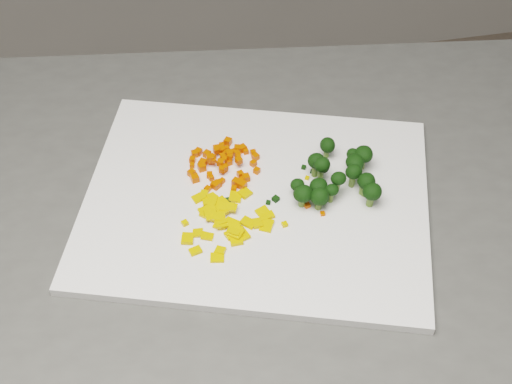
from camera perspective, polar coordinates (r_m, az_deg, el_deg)
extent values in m
cube|color=white|center=(0.84, 0.00, -0.71)|extent=(0.48, 0.42, 0.01)
cube|color=#E14002|center=(0.88, -3.94, 3.05)|extent=(0.01, 0.01, 0.01)
cube|color=#E14002|center=(0.88, -3.19, 3.34)|extent=(0.01, 0.01, 0.01)
cube|color=#E14002|center=(0.87, -5.13, 2.13)|extent=(0.01, 0.01, 0.01)
cube|color=#E14002|center=(0.88, -5.10, 2.60)|extent=(0.01, 0.01, 0.01)
cube|color=#E14002|center=(0.88, -0.03, 2.84)|extent=(0.01, 0.01, 0.01)
cube|color=#E14002|center=(0.86, -2.63, 1.87)|extent=(0.01, 0.01, 0.01)
cube|color=#E14002|center=(0.89, -0.82, 3.26)|extent=(0.01, 0.01, 0.01)
cube|color=#E14002|center=(0.87, -0.22, 2.30)|extent=(0.01, 0.01, 0.01)
cube|color=#E14002|center=(0.86, 0.06, 1.72)|extent=(0.01, 0.01, 0.01)
cube|color=#E14002|center=(0.87, -2.22, 2.42)|extent=(0.01, 0.01, 0.01)
cube|color=#E14002|center=(0.86, -3.74, 1.37)|extent=(0.01, 0.01, 0.01)
cube|color=#E14002|center=(0.85, -3.41, 0.56)|extent=(0.01, 0.01, 0.01)
cube|color=#E14002|center=(0.85, -3.24, 0.53)|extent=(0.01, 0.01, 0.01)
cube|color=#E14002|center=(0.88, -1.45, 2.87)|extent=(0.01, 0.01, 0.01)
cube|color=#E14002|center=(0.85, -2.72, 0.91)|extent=(0.01, 0.01, 0.01)
cube|color=#E14002|center=(0.89, -2.70, 3.40)|extent=(0.01, 0.01, 0.01)
cube|color=#E14002|center=(0.88, -0.22, 3.16)|extent=(0.01, 0.01, 0.01)
cube|color=#E14002|center=(0.87, -2.49, 2.07)|extent=(0.01, 0.01, 0.01)
cube|color=#E14002|center=(0.89, -4.85, 3.17)|extent=(0.01, 0.01, 0.01)
cube|color=#E14002|center=(0.86, -2.74, 1.82)|extent=(0.01, 0.01, 0.01)
cube|color=#E14002|center=(0.88, -2.61, 2.77)|extent=(0.01, 0.01, 0.01)
cube|color=#E14002|center=(0.89, -2.94, 3.37)|extent=(0.01, 0.01, 0.01)
cube|color=#E14002|center=(0.89, -4.92, 3.07)|extent=(0.01, 0.01, 0.01)
cube|color=#E14002|center=(0.87, -3.69, 2.72)|extent=(0.01, 0.01, 0.01)
cube|color=#E14002|center=(0.88, -3.60, 2.55)|extent=(0.01, 0.01, 0.01)
cube|color=#E14002|center=(0.89, -4.63, 3.23)|extent=(0.01, 0.01, 0.01)
cube|color=#E14002|center=(0.89, -1.19, 3.50)|extent=(0.01, 0.01, 0.01)
cube|color=#E14002|center=(0.89, -3.13, 3.44)|extent=(0.01, 0.01, 0.01)
cube|color=#E14002|center=(0.89, -1.77, 3.24)|extent=(0.01, 0.01, 0.01)
cube|color=#E14002|center=(0.87, -2.13, 3.08)|extent=(0.01, 0.01, 0.01)
cube|color=#E14002|center=(0.88, -3.78, 2.74)|extent=(0.01, 0.01, 0.01)
cube|color=#E14002|center=(0.87, -3.40, 2.53)|extent=(0.01, 0.01, 0.01)
cube|color=#E14002|center=(0.86, -1.27, 1.44)|extent=(0.01, 0.01, 0.01)
cube|color=#E14002|center=(0.85, -4.91, 1.10)|extent=(0.01, 0.01, 0.01)
cube|color=#E14002|center=(0.85, -0.81, 1.15)|extent=(0.01, 0.01, 0.01)
cube|color=#E14002|center=(0.85, -1.59, 0.79)|extent=(0.01, 0.01, 0.01)
cube|color=#E14002|center=(0.90, -2.75, 3.77)|extent=(0.01, 0.01, 0.01)
cube|color=#E14002|center=(0.89, -2.37, 3.45)|extent=(0.01, 0.01, 0.01)
cube|color=#E14002|center=(0.89, -1.50, 3.50)|extent=(0.01, 0.01, 0.01)
cube|color=#E14002|center=(0.84, -1.79, 0.26)|extent=(0.01, 0.01, 0.01)
cube|color=#E14002|center=(0.89, -1.09, 3.51)|extent=(0.01, 0.01, 0.01)
cube|color=#E14002|center=(0.87, -2.10, 2.86)|extent=(0.01, 0.01, 0.01)
cube|color=#E14002|center=(0.87, -4.36, 2.00)|extent=(0.01, 0.01, 0.01)
cube|color=#E14002|center=(0.88, -1.52, 3.06)|extent=(0.01, 0.01, 0.01)
cube|color=#E14002|center=(0.87, -2.69, 2.86)|extent=(0.01, 0.01, 0.01)
cube|color=#E14002|center=(0.87, -2.53, 2.64)|extent=(0.01, 0.01, 0.01)
cube|color=#E14002|center=(0.88, -2.37, 3.12)|extent=(0.01, 0.01, 0.01)
cube|color=#E14002|center=(0.87, -2.86, 2.45)|extent=(0.01, 0.01, 0.01)
cube|color=#E14002|center=(0.86, -5.17, 1.52)|extent=(0.01, 0.01, 0.01)
cube|color=#E14002|center=(0.90, -2.27, 4.06)|extent=(0.01, 0.01, 0.01)
cube|color=#E14002|center=(0.86, -3.62, 1.14)|extent=(0.01, 0.01, 0.01)
cube|color=#E14002|center=(0.85, -1.08, 0.98)|extent=(0.01, 0.01, 0.01)
cube|color=#E14002|center=(0.86, -1.39, 2.54)|extent=(0.01, 0.01, 0.01)
cube|color=#E14002|center=(0.84, -1.10, 0.56)|extent=(0.01, 0.01, 0.01)
cube|color=#E14002|center=(0.87, -4.28, 2.34)|extent=(0.01, 0.01, 0.01)
cube|color=#E14002|center=(0.89, -1.65, 3.32)|extent=(0.01, 0.01, 0.01)
cube|color=#E14002|center=(0.86, -2.56, 1.95)|extent=(0.01, 0.01, 0.01)
cube|color=#E14002|center=(0.88, -3.50, 2.80)|extent=(0.01, 0.01, 0.01)
cube|color=#E14002|center=(0.86, -2.82, 2.36)|extent=(0.01, 0.01, 0.01)
cube|color=#E14002|center=(0.85, -3.03, 0.71)|extent=(0.01, 0.01, 0.01)
cube|color=#EFAB0C|center=(0.83, -3.50, -0.53)|extent=(0.02, 0.02, 0.01)
cube|color=#EFAB0C|center=(0.80, -5.50, -3.72)|extent=(0.02, 0.02, 0.01)
cube|color=#EFAB0C|center=(0.80, -1.79, -2.96)|extent=(0.02, 0.02, 0.01)
cube|color=#EFAB0C|center=(0.82, 0.60, -1.68)|extent=(0.02, 0.02, 0.01)
cube|color=#EFAB0C|center=(0.78, -2.88, -4.71)|extent=(0.01, 0.01, 0.01)
cube|color=#EFAB0C|center=(0.80, -1.22, -3.25)|extent=(0.01, 0.02, 0.01)
cube|color=#EFAB0C|center=(0.80, -3.92, -3.54)|extent=(0.02, 0.02, 0.01)
cube|color=#EFAB0C|center=(0.82, -2.68, -1.41)|extent=(0.01, 0.02, 0.00)
cube|color=#EFAB0C|center=(0.84, -1.67, -0.41)|extent=(0.02, 0.02, 0.01)
cube|color=#EFAB0C|center=(0.81, -3.01, -2.02)|extent=(0.02, 0.02, 0.01)
cube|color=#EFAB0C|center=(0.84, -0.88, -0.10)|extent=(0.02, 0.02, 0.01)
cube|color=#EFAB0C|center=(0.79, -1.61, -3.82)|extent=(0.01, 0.02, 0.00)
cube|color=#EFAB0C|center=(0.78, -3.12, -5.27)|extent=(0.02, 0.01, 0.00)
cube|color=#EFAB0C|center=(0.79, -1.66, -3.25)|extent=(0.02, 0.02, 0.01)
cube|color=#EFAB0C|center=(0.84, -4.60, -0.45)|extent=(0.02, 0.02, 0.01)
cube|color=#EFAB0C|center=(0.82, -2.34, -1.23)|extent=(0.02, 0.01, 0.01)
cube|color=#EFAB0C|center=(0.82, -4.01, -1.46)|extent=(0.02, 0.02, 0.00)
cube|color=#EFAB0C|center=(0.80, -4.69, -3.27)|extent=(0.01, 0.01, 0.01)
cube|color=#EFAB0C|center=(0.80, -1.95, -2.50)|extent=(0.02, 0.02, 0.00)
cube|color=#EFAB0C|center=(0.82, -2.73, -1.54)|extent=(0.01, 0.01, 0.00)
cube|color=#EFAB0C|center=(0.81, -2.93, -2.52)|extent=(0.02, 0.02, 0.01)
cube|color=#EFAB0C|center=(0.80, -1.68, -3.06)|extent=(0.02, 0.02, 0.00)
cube|color=#EFAB0C|center=(0.82, -3.92, -1.77)|extent=(0.02, 0.02, 0.01)
cube|color=#EFAB0C|center=(0.83, -3.64, -0.70)|extent=(0.02, 0.02, 0.01)
cube|color=#EFAB0C|center=(0.81, -0.62, -2.47)|extent=(0.02, 0.02, 0.01)
cube|color=#EFAB0C|center=(0.82, 0.89, -1.94)|extent=(0.02, 0.01, 0.01)
cube|color=#EFAB0C|center=(0.81, 0.12, -2.51)|extent=(0.01, 0.01, 0.01)
cube|color=#EFAB0C|center=(0.81, -2.64, -2.57)|extent=(0.02, 0.02, 0.01)
cube|color=#EFAB0C|center=(0.81, 0.86, -2.70)|extent=(0.02, 0.02, 0.01)
cube|color=#EFAB0C|center=(0.80, -2.70, -2.55)|extent=(0.02, 0.01, 0.00)
cube|color=#EFAB0C|center=(0.79, -4.87, -4.70)|extent=(0.02, 0.01, 0.01)
cube|color=#EFAB0C|center=(0.81, -2.76, -2.27)|extent=(0.01, 0.02, 0.01)
cube|color=#EFAB0C|center=(0.83, -3.98, -0.73)|extent=(0.01, 0.01, 0.00)
cube|color=#EFAB0C|center=(0.80, -2.10, -3.46)|extent=(0.01, 0.01, 0.00)
cube|color=#EFAB0C|center=(0.83, -3.55, -0.52)|extent=(0.01, 0.02, 0.01)
cube|color=#EFAB0C|center=(0.82, -3.59, -1.44)|extent=(0.02, 0.02, 0.01)
cube|color=#EFAB0C|center=(0.83, -2.87, -0.85)|extent=(0.02, 0.02, 0.01)
cube|color=#EFAB0C|center=(0.84, -4.18, -0.15)|extent=(0.01, 0.01, 0.00)
cube|color=#EFAB0C|center=(0.80, -1.07, -3.44)|extent=(0.02, 0.02, 0.01)
cube|color=#EFAB0C|center=(0.82, -1.96, -1.22)|extent=(0.02, 0.02, 0.00)
cube|color=#EFAB0C|center=(0.81, -3.63, -1.85)|extent=(0.02, 0.02, 0.01)
cube|color=#EFAB0C|center=(0.81, 2.30, -2.60)|extent=(0.01, 0.01, 0.00)
cube|color=black|center=(0.87, 3.84, 1.99)|extent=(0.01, 0.01, 0.00)
cube|color=black|center=(0.87, 4.54, 1.65)|extent=(0.01, 0.01, 0.00)
cube|color=#E14002|center=(0.84, 5.79, -0.11)|extent=(0.01, 0.01, 0.00)
cube|color=#E14002|center=(0.83, 4.11, -1.07)|extent=(0.01, 0.01, 0.00)
cube|color=#E14002|center=(0.84, -3.89, 0.27)|extent=(0.01, 0.01, 0.00)
cube|color=#E14002|center=(0.80, -0.96, -3.28)|extent=(0.01, 0.01, 0.00)
cube|color=black|center=(0.83, -2.29, -0.65)|extent=(0.01, 0.01, 0.00)
cube|color=#EFAB0C|center=(0.81, -5.71, -2.48)|extent=(0.01, 0.01, 0.00)
cube|color=#EFAB0C|center=(0.86, -5.07, 1.47)|extent=(0.01, 0.01, 0.00)
cube|color=#EFAB0C|center=(0.86, 4.12, 1.14)|extent=(0.01, 0.01, 0.00)
cube|color=#EFAB0C|center=(0.84, 4.28, -0.47)|extent=(0.01, 0.01, 0.00)
cube|color=black|center=(0.83, 0.99, -0.84)|extent=(0.01, 0.01, 0.00)
cube|color=black|center=(0.83, -2.10, -0.69)|extent=(0.01, 0.01, 0.00)
cube|color=black|center=(0.83, 1.59, -0.55)|extent=(0.01, 0.01, 0.00)
cube|color=#E14002|center=(0.82, 5.35, -1.73)|extent=(0.01, 0.01, 0.00)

